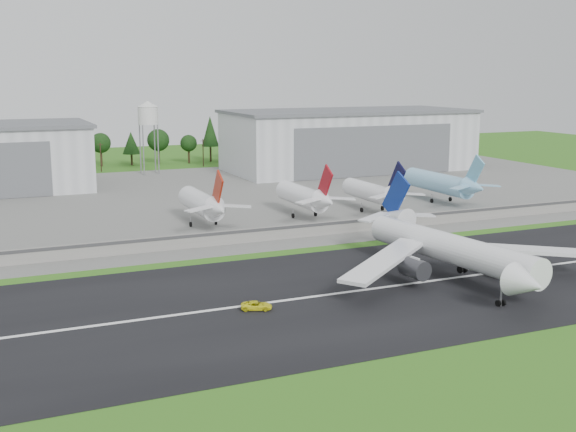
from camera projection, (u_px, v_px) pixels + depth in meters
name	position (u px, v px, depth m)	size (l,w,h in m)	color
ground	(413.00, 303.00, 127.78)	(600.00, 600.00, 0.00)	#246417
runway	(384.00, 288.00, 136.77)	(320.00, 60.00, 0.10)	black
runway_centerline	(384.00, 287.00, 136.76)	(220.00, 1.00, 0.02)	white
apron	(210.00, 198.00, 235.81)	(320.00, 150.00, 0.10)	slate
blast_fence	(289.00, 232.00, 176.93)	(240.00, 0.61, 3.50)	gray
hangar_east	(348.00, 140.00, 303.05)	(102.00, 47.00, 25.20)	silver
water_tower	(148.00, 113.00, 287.63)	(8.40, 8.40, 29.40)	#99999E
utility_poles	(154.00, 169.00, 307.84)	(230.00, 3.00, 12.00)	black
treeline	(146.00, 165.00, 321.34)	(320.00, 16.00, 22.00)	black
main_airliner	(452.00, 256.00, 141.31)	(56.86, 59.25, 18.17)	white
ground_vehicle	(257.00, 306.00, 123.64)	(2.47, 5.36, 1.49)	yellow
parked_jet_red_a	(204.00, 204.00, 189.68)	(7.36, 31.29, 16.75)	white
parked_jet_red_b	(307.00, 197.00, 201.24)	(7.36, 31.29, 16.68)	white
parked_jet_navy	(375.00, 192.00, 209.81)	(7.36, 31.29, 16.47)	white
parked_jet_skyblue	(444.00, 183.00, 225.16)	(7.36, 37.29, 16.88)	#86C2E7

